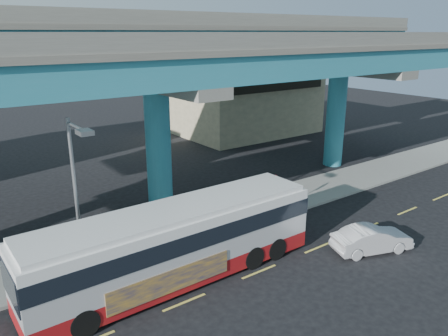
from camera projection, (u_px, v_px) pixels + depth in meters
ground at (255, 269)px, 20.21m from camera, size 120.00×120.00×0.00m
sidewalk at (191, 227)px, 24.42m from camera, size 70.00×4.00×0.15m
lane_markings at (259, 272)px, 19.98m from camera, size 58.00×0.12×0.01m
viaduct at (153, 57)px, 24.49m from camera, size 52.00×12.40×11.70m
building_beige at (245, 100)px, 47.02m from camera, size 14.00×10.23×7.00m
transit_bus at (177, 241)px, 18.84m from camera, size 13.32×2.96×3.41m
sedan at (372, 239)px, 21.66m from camera, size 3.95×4.92×1.33m
street_lamp at (78, 179)px, 17.71m from camera, size 0.50×2.34×7.07m
stop_sign at (275, 186)px, 25.75m from camera, size 0.65×0.33×2.35m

